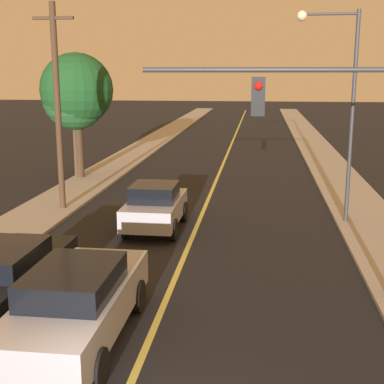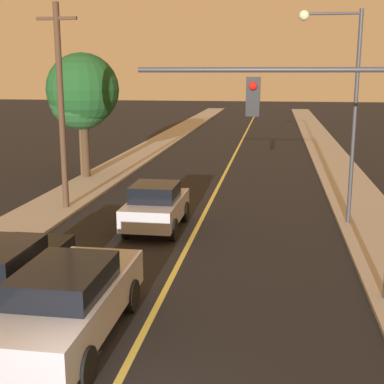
{
  "view_description": "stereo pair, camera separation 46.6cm",
  "coord_description": "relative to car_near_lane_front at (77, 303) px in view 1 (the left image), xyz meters",
  "views": [
    {
      "loc": [
        2.18,
        -6.78,
        5.46
      ],
      "look_at": [
        0.0,
        10.36,
        1.6
      ],
      "focal_mm": 50.0,
      "sensor_mm": 36.0,
      "label": 1
    },
    {
      "loc": [
        2.64,
        -6.71,
        5.46
      ],
      "look_at": [
        0.0,
        10.36,
        1.6
      ],
      "focal_mm": 50.0,
      "sensor_mm": 36.0,
      "label": 2
    }
  ],
  "objects": [
    {
      "name": "utility_pole_left",
      "position": [
        -4.24,
        10.41,
        3.37
      ],
      "size": [
        1.6,
        0.24,
        7.95
      ],
      "color": "#422D1E",
      "rests_on": "ground"
    },
    {
      "name": "streetlamp_right",
      "position": [
        6.33,
        9.83,
        4.02
      ],
      "size": [
        2.15,
        0.36,
        7.46
      ],
      "color": "#333338",
      "rests_on": "ground"
    },
    {
      "name": "car_near_lane_second",
      "position": [
        0.0,
        8.21,
        -0.02
      ],
      "size": [
        1.88,
        3.85,
        1.68
      ],
      "color": "#A5A8B2",
      "rests_on": "ground"
    },
    {
      "name": "road_surface",
      "position": [
        1.42,
        33.03,
        -0.88
      ],
      "size": [
        10.12,
        80.0,
        0.01
      ],
      "color": "black",
      "rests_on": "ground"
    },
    {
      "name": "car_outer_lane_front",
      "position": [
        -2.23,
        1.4,
        -0.09
      ],
      "size": [
        1.94,
        4.8,
        1.56
      ],
      "color": "black",
      "rests_on": "ground"
    },
    {
      "name": "sidewalk_right",
      "position": [
        7.73,
        33.03,
        -0.82
      ],
      "size": [
        2.5,
        80.0,
        0.12
      ],
      "color": "#9E998E",
      "rests_on": "ground"
    },
    {
      "name": "tree_left_near",
      "position": [
        -5.69,
        16.84,
        3.71
      ],
      "size": [
        3.7,
        3.7,
        6.36
      ],
      "color": "#3D2B1C",
      "rests_on": "ground"
    },
    {
      "name": "car_near_lane_front",
      "position": [
        0.0,
        0.0,
        0.0
      ],
      "size": [
        1.97,
        5.07,
        1.7
      ],
      "color": "#A5A8B2",
      "rests_on": "ground"
    },
    {
      "name": "tree_left_far",
      "position": [
        -5.82,
        16.85,
        3.31
      ],
      "size": [
        3.27,
        3.27,
        5.74
      ],
      "color": "#4C3823",
      "rests_on": "ground"
    },
    {
      "name": "traffic_signal_mast",
      "position": [
        5.31,
        3.01,
        3.18
      ],
      "size": [
        6.17,
        0.42,
        5.66
      ],
      "color": "#333338",
      "rests_on": "ground"
    },
    {
      "name": "sidewalk_left",
      "position": [
        -4.89,
        33.03,
        -0.82
      ],
      "size": [
        2.5,
        80.0,
        0.12
      ],
      "color": "#9E998E",
      "rests_on": "ground"
    }
  ]
}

